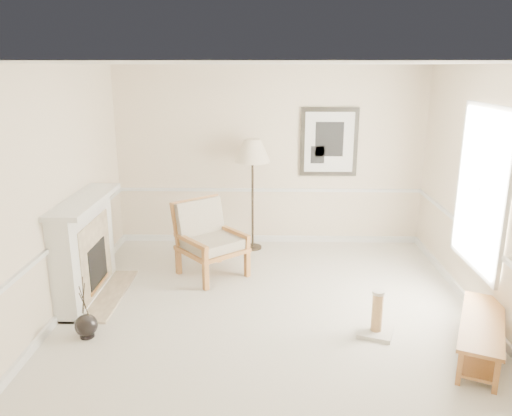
{
  "coord_description": "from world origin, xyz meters",
  "views": [
    {
      "loc": [
        -0.05,
        -5.28,
        2.87
      ],
      "look_at": [
        -0.18,
        0.7,
        1.17
      ],
      "focal_mm": 35.0,
      "sensor_mm": 36.0,
      "label": 1
    }
  ],
  "objects": [
    {
      "name": "room",
      "position": [
        0.14,
        0.08,
        1.87
      ],
      "size": [
        5.04,
        5.54,
        2.92
      ],
      "color": "beige",
      "rests_on": "ground"
    },
    {
      "name": "fireplace",
      "position": [
        -2.34,
        0.6,
        0.64
      ],
      "size": [
        0.64,
        1.64,
        1.31
      ],
      "color": "white",
      "rests_on": "ground"
    },
    {
      "name": "ground",
      "position": [
        0.0,
        0.0,
        0.0
      ],
      "size": [
        5.5,
        5.5,
        0.0
      ],
      "primitive_type": "plane",
      "color": "silver",
      "rests_on": "ground"
    },
    {
      "name": "floor_lamp",
      "position": [
        -0.27,
        2.4,
        1.56
      ],
      "size": [
        0.75,
        0.75,
        1.79
      ],
      "rotation": [
        0.0,
        0.0,
        0.43
      ],
      "color": "black",
      "rests_on": "ground"
    },
    {
      "name": "armchair",
      "position": [
        -0.89,
        1.39,
        0.57
      ],
      "size": [
        1.15,
        1.16,
        1.05
      ],
      "rotation": [
        0.0,
        0.0,
        0.71
      ],
      "color": "#A87636",
      "rests_on": "ground"
    },
    {
      "name": "scratching_post",
      "position": [
        1.18,
        -0.29,
        0.16
      ],
      "size": [
        0.47,
        0.47,
        0.52
      ],
      "rotation": [
        0.0,
        0.0,
        -0.36
      ],
      "color": "beige",
      "rests_on": "ground"
    },
    {
      "name": "floor_vase",
      "position": [
        -2.02,
        -0.43,
        0.13
      ],
      "size": [
        0.25,
        0.25,
        0.72
      ],
      "rotation": [
        0.0,
        0.0,
        0.43
      ],
      "color": "black",
      "rests_on": "ground"
    },
    {
      "name": "bench",
      "position": [
        2.15,
        -0.69,
        0.26
      ],
      "size": [
        0.93,
        1.41,
        0.39
      ],
      "rotation": [
        0.0,
        0.0,
        -0.42
      ],
      "color": "#A87636",
      "rests_on": "ground"
    }
  ]
}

